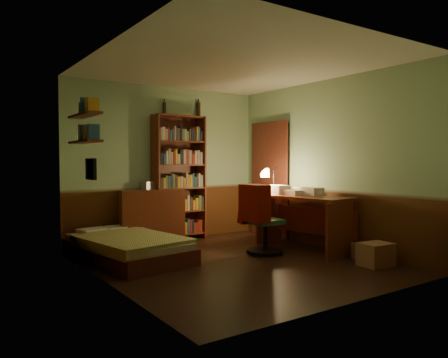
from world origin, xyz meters
TOP-DOWN VIEW (x-y plane):
  - floor at (0.00, 0.00)m, footprint 3.50×4.00m
  - ceiling at (0.00, 0.00)m, footprint 3.50×4.00m
  - wall_back at (0.00, 2.01)m, footprint 3.50×0.02m
  - wall_left at (-1.76, 0.00)m, footprint 0.02×4.00m
  - wall_right at (1.76, 0.00)m, footprint 0.02×4.00m
  - wall_front at (0.00, -2.01)m, footprint 3.50×0.02m
  - doorway at (1.72, 1.30)m, footprint 0.06×0.90m
  - door_trim at (1.69, 1.30)m, footprint 0.02×0.98m
  - bed at (-1.12, 0.97)m, footprint 1.25×2.03m
  - dresser at (-0.40, 1.76)m, footprint 1.08×0.69m
  - mini_stereo at (-0.37, 1.89)m, footprint 0.26×0.22m
  - bookshelf at (0.16, 1.85)m, footprint 0.92×0.34m
  - bottle_left at (-0.05, 1.96)m, footprint 0.07×0.07m
  - bottle_right at (0.61, 1.96)m, footprint 0.09×0.09m
  - desk at (1.30, 0.08)m, footprint 0.84×1.61m
  - paper_stack at (1.61, 0.37)m, footprint 0.20×0.27m
  - desk_lamp at (1.33, 0.76)m, footprint 0.25×0.25m
  - office_chair at (0.67, 0.17)m, footprint 0.56×0.49m
  - red_jacket at (0.69, -0.07)m, footprint 0.40×0.50m
  - wall_shelf_lower at (-1.64, 1.10)m, footprint 0.20×0.90m
  - wall_shelf_upper at (-1.64, 1.10)m, footprint 0.20×0.90m
  - framed_picture at (-1.72, 0.60)m, footprint 0.04×0.32m
  - cardboard_box_a at (1.37, -1.20)m, footprint 0.42×0.35m
  - cardboard_box_b at (1.56, -0.89)m, footprint 0.38×0.36m

SIDE VIEW (x-z plane):
  - floor at x=0.00m, z-range -0.02..0.00m
  - cardboard_box_b at x=1.56m, z-range 0.00..0.22m
  - cardboard_box_a at x=1.37m, z-range 0.00..0.30m
  - bed at x=-1.12m, z-range 0.00..0.57m
  - desk at x=1.30m, z-range 0.00..0.82m
  - dresser at x=-0.40m, z-range 0.00..0.89m
  - office_chair at x=0.67m, z-range 0.00..1.11m
  - paper_stack at x=1.61m, z-range 0.82..0.93m
  - mini_stereo at x=-0.37m, z-range 0.89..1.01m
  - doorway at x=1.72m, z-range 0.00..2.00m
  - door_trim at x=1.69m, z-range -0.04..2.04m
  - bookshelf at x=0.16m, z-range 0.00..2.12m
  - desk_lamp at x=1.33m, z-range 0.82..1.46m
  - framed_picture at x=-1.72m, z-range 1.12..1.38m
  - wall_back at x=0.00m, z-range 0.00..2.60m
  - wall_left at x=-1.76m, z-range 0.00..2.60m
  - wall_right at x=1.76m, z-range 0.00..2.60m
  - wall_front at x=0.00m, z-range 0.00..2.60m
  - red_jacket at x=0.69m, z-range 1.11..1.63m
  - wall_shelf_lower at x=-1.64m, z-range 1.59..1.61m
  - wall_shelf_upper at x=-1.64m, z-range 1.94..1.96m
  - bottle_left at x=-0.05m, z-range 2.12..2.33m
  - bottle_right at x=0.61m, z-range 2.12..2.37m
  - ceiling at x=0.00m, z-range 2.60..2.62m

